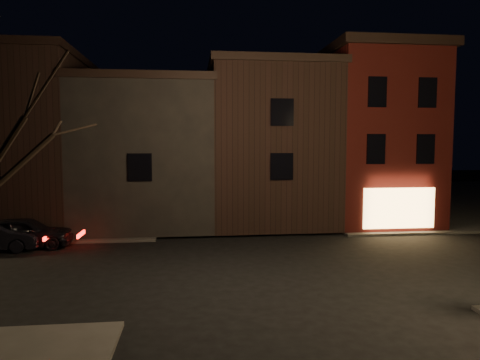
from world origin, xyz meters
The scene contains 7 objects.
ground centered at (0.00, 0.00, 0.00)m, with size 120.00×120.00×0.00m, color black.
sidewalk_far_right centered at (20.00, 20.00, 0.06)m, with size 30.00×30.00×0.12m, color #2D2B28.
corner_building centered at (8.00, 9.47, 5.40)m, with size 6.50×8.50×10.50m.
row_building_a centered at (1.50, 10.50, 4.83)m, with size 7.30×10.30×9.40m.
row_building_b centered at (-5.75, 10.50, 4.33)m, with size 7.80×10.30×8.40m.
row_building_c centered at (-13.00, 10.50, 5.08)m, with size 7.30×10.30×9.90m.
parked_car_a centered at (-11.02, 4.38, 0.74)m, with size 1.75×4.34×1.48m, color black.
Camera 1 is at (-3.15, -16.39, 4.84)m, focal length 32.00 mm.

